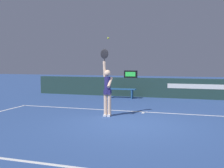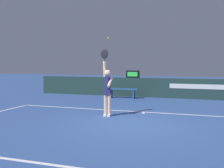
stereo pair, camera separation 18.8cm
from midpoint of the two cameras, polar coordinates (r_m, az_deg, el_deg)
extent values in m
plane|color=#32518E|center=(8.24, 4.55, -8.52)|extent=(60.00, 60.00, 0.00)
cube|color=white|center=(10.29, 7.44, -5.91)|extent=(10.57, 0.10, 0.00)
cube|color=white|center=(4.97, -5.99, -17.37)|extent=(10.57, 0.10, 0.00)
cube|color=white|center=(10.14, 7.28, -6.06)|extent=(0.10, 0.30, 0.00)
cube|color=#1D3632|center=(14.65, 10.86, -0.82)|extent=(14.42, 0.30, 1.04)
cube|color=silver|center=(14.36, 20.53, -0.58)|extent=(4.05, 0.01, 0.24)
cube|color=black|center=(14.89, 4.78, 2.10)|extent=(0.73, 0.15, 0.40)
cube|color=#33E54C|center=(14.82, 4.71, 2.09)|extent=(0.57, 0.01, 0.25)
cylinder|color=beige|center=(9.37, 0.04, -4.41)|extent=(0.12, 0.12, 0.81)
cylinder|color=beige|center=(9.41, -0.80, -4.37)|extent=(0.12, 0.12, 0.81)
cube|color=white|center=(9.42, 0.01, -6.64)|extent=(0.11, 0.24, 0.07)
cube|color=white|center=(9.46, -0.83, -6.60)|extent=(0.11, 0.24, 0.07)
cylinder|color=navy|center=(9.31, -0.38, -0.20)|extent=(0.21, 0.21, 0.57)
cube|color=navy|center=(9.33, -0.38, -1.70)|extent=(0.25, 0.21, 0.16)
sphere|color=beige|center=(9.29, -0.38, 2.35)|extent=(0.22, 0.22, 0.22)
cylinder|color=beige|center=(9.31, -1.02, 3.22)|extent=(0.12, 0.10, 0.54)
cylinder|color=beige|center=(9.21, 0.15, 0.36)|extent=(0.11, 0.45, 0.36)
ellipsoid|color=black|center=(9.32, -1.02, 6.41)|extent=(0.31, 0.04, 0.36)
cylinder|color=black|center=(9.31, -1.02, 5.24)|extent=(0.03, 0.03, 0.18)
sphere|color=#D2E02F|center=(9.36, -0.21, 9.71)|extent=(0.07, 0.07, 0.07)
cube|color=#245589|center=(14.17, 2.61, -1.07)|extent=(1.63, 0.40, 0.05)
cube|color=#245589|center=(14.36, 0.22, -1.96)|extent=(0.07, 0.32, 0.48)
cube|color=#245589|center=(14.05, 5.05, -2.12)|extent=(0.07, 0.32, 0.48)
camera|label=1|loc=(0.09, -89.42, 0.05)|focal=43.14mm
camera|label=2|loc=(0.09, 90.58, -0.05)|focal=43.14mm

